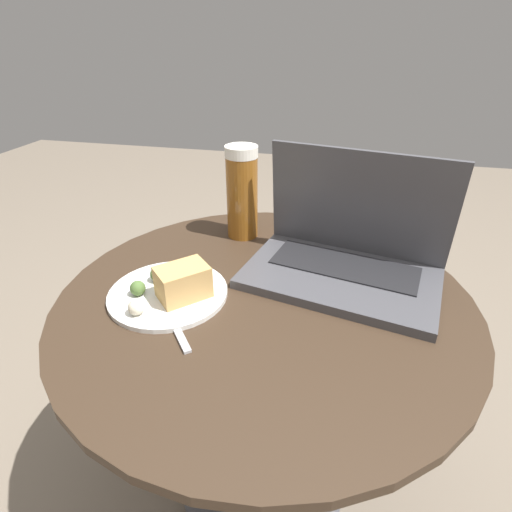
{
  "coord_description": "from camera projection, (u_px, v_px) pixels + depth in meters",
  "views": [
    {
      "loc": [
        0.12,
        -0.59,
        0.99
      ],
      "look_at": [
        -0.02,
        0.01,
        0.64
      ],
      "focal_mm": 28.0,
      "sensor_mm": 36.0,
      "label": 1
    }
  ],
  "objects": [
    {
      "name": "ground_plane",
      "position": [
        262.0,
        478.0,
        1.01
      ],
      "size": [
        6.0,
        6.0,
        0.0
      ],
      "primitive_type": "plane",
      "color": "#726656"
    },
    {
      "name": "beer_glass",
      "position": [
        242.0,
        193.0,
        0.89
      ],
      "size": [
        0.07,
        0.07,
        0.21
      ],
      "color": "brown",
      "rests_on": "table"
    },
    {
      "name": "fork",
      "position": [
        168.0,
        310.0,
        0.69
      ],
      "size": [
        0.14,
        0.16,
        0.0
      ],
      "color": "#B2B2B7",
      "rests_on": "table"
    },
    {
      "name": "snack_plate",
      "position": [
        172.0,
        288.0,
        0.72
      ],
      "size": [
        0.22,
        0.22,
        0.07
      ],
      "color": "silver",
      "rests_on": "table"
    },
    {
      "name": "table",
      "position": [
        264.0,
        353.0,
        0.81
      ],
      "size": [
        0.75,
        0.75,
        0.57
      ],
      "color": "#515156",
      "rests_on": "ground_plane"
    },
    {
      "name": "laptop",
      "position": [
        346.0,
        252.0,
        0.77
      ],
      "size": [
        0.4,
        0.29,
        0.23
      ],
      "color": "#47474C",
      "rests_on": "table"
    }
  ]
}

